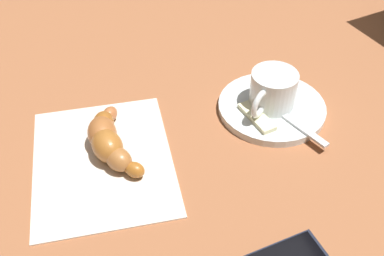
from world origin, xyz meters
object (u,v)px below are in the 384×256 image
(teaspoon, at_px, (275,108))
(sugar_packet, at_px, (257,117))
(saucer, at_px, (272,107))
(espresso_cup, at_px, (273,90))
(napkin, at_px, (103,160))
(croissant, at_px, (108,140))

(teaspoon, height_order, sugar_packet, teaspoon)
(teaspoon, bearing_deg, saucer, -96.18)
(espresso_cup, bearing_deg, teaspoon, 95.57)
(saucer, bearing_deg, espresso_cup, -13.88)
(napkin, bearing_deg, saucer, -174.53)
(napkin, bearing_deg, sugar_packet, -179.25)
(espresso_cup, height_order, napkin, espresso_cup)
(saucer, xyz_separation_m, sugar_packet, (0.03, 0.02, 0.01))
(saucer, height_order, teaspoon, teaspoon)
(napkin, bearing_deg, croissant, -128.98)
(espresso_cup, distance_m, napkin, 0.23)
(teaspoon, relative_size, sugar_packet, 2.11)
(espresso_cup, xyz_separation_m, croissant, (0.21, 0.01, -0.01))
(espresso_cup, xyz_separation_m, napkin, (0.22, 0.02, -0.03))
(saucer, height_order, sugar_packet, sugar_packet)
(saucer, bearing_deg, sugar_packet, 32.06)
(espresso_cup, relative_size, teaspoon, 0.60)
(sugar_packet, relative_size, napkin, 0.30)
(teaspoon, height_order, napkin, teaspoon)
(saucer, xyz_separation_m, espresso_cup, (0.00, -0.00, 0.03))
(croissant, bearing_deg, napkin, 51.02)
(saucer, relative_size, espresso_cup, 1.86)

